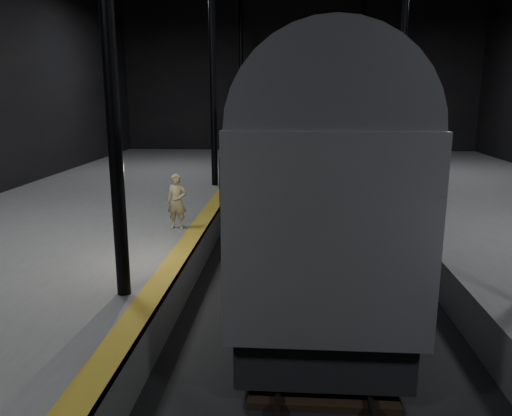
{
  "coord_description": "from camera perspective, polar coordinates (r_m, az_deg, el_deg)",
  "views": [
    {
      "loc": [
        -0.58,
        -12.99,
        4.84
      ],
      "look_at": [
        -1.43,
        -0.67,
        2.0
      ],
      "focal_mm": 35.0,
      "sensor_mm": 36.0,
      "label": 1
    }
  ],
  "objects": [
    {
      "name": "platform_left",
      "position": [
        15.34,
        -23.15,
        -4.56
      ],
      "size": [
        9.0,
        43.8,
        1.0
      ],
      "primitive_type": "cube",
      "color": "#545451",
      "rests_on": "ground"
    },
    {
      "name": "ground",
      "position": [
        13.87,
        6.15,
        -7.55
      ],
      "size": [
        44.0,
        44.0,
        0.0
      ],
      "primitive_type": "plane",
      "color": "black",
      "rests_on": "ground"
    },
    {
      "name": "woman",
      "position": [
        14.55,
        -9.03,
        0.74
      ],
      "size": [
        0.63,
        0.46,
        1.61
      ],
      "primitive_type": "imported",
      "rotation": [
        0.0,
        0.0,
        -0.13
      ],
      "color": "#9A8D5E",
      "rests_on": "platform_left"
    },
    {
      "name": "train",
      "position": [
        17.58,
        5.86,
        7.52
      ],
      "size": [
        3.21,
        21.43,
        5.73
      ],
      "color": "#A1A4A9",
      "rests_on": "ground"
    },
    {
      "name": "track",
      "position": [
        13.85,
        6.15,
        -7.28
      ],
      "size": [
        2.4,
        43.0,
        0.24
      ],
      "color": "#3F3328",
      "rests_on": "ground"
    },
    {
      "name": "tactile_strip",
      "position": [
        13.8,
        -7.38,
        -3.29
      ],
      "size": [
        0.5,
        43.8,
        0.01
      ],
      "primitive_type": "cube",
      "color": "olive",
      "rests_on": "platform_left"
    }
  ]
}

